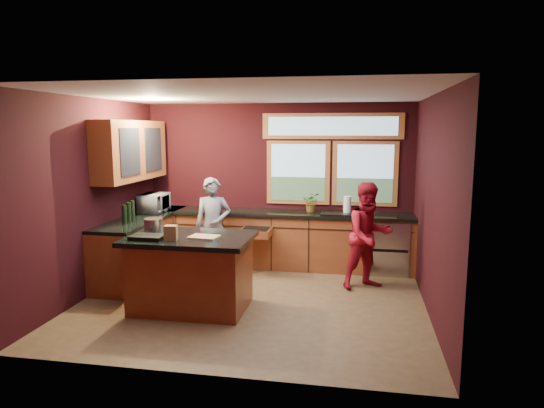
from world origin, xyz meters
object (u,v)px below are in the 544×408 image
(person_grey, at_px, (213,226))
(island, at_px, (191,272))
(stock_pot, at_px, (153,225))
(cutting_board, at_px, (204,237))
(person_red, at_px, (369,236))

(person_grey, bearing_deg, island, -100.02)
(island, distance_m, stock_pot, 0.80)
(island, height_order, person_grey, person_grey)
(island, distance_m, cutting_board, 0.52)
(person_red, distance_m, stock_pot, 3.00)
(island, relative_size, person_grey, 1.01)
(island, height_order, cutting_board, cutting_board)
(person_red, bearing_deg, island, 178.17)
(island, xyz_separation_m, person_grey, (-0.16, 1.49, 0.29))
(island, relative_size, stock_pot, 6.46)
(person_grey, distance_m, person_red, 2.40)
(cutting_board, bearing_deg, person_red, 32.41)
(stock_pot, bearing_deg, island, -15.26)
(stock_pot, bearing_deg, person_red, 21.38)
(person_grey, distance_m, stock_pot, 1.42)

